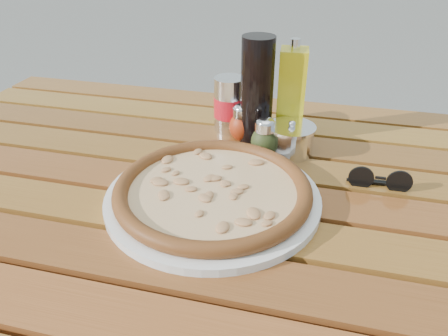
% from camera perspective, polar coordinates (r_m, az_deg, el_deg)
% --- Properties ---
extents(table, '(1.40, 0.90, 0.75)m').
position_cam_1_polar(table, '(0.82, -0.35, -7.12)').
color(table, '#3B1E0D').
rests_on(table, ground).
extents(plate, '(0.43, 0.43, 0.01)m').
position_cam_1_polar(plate, '(0.73, -1.46, -3.86)').
color(plate, silver).
rests_on(plate, table).
extents(pizza, '(0.35, 0.35, 0.03)m').
position_cam_1_polar(pizza, '(0.73, -1.48, -2.84)').
color(pizza, beige).
rests_on(pizza, plate).
extents(pepper_shaker, '(0.06, 0.06, 0.08)m').
position_cam_1_polar(pepper_shaker, '(0.92, 2.36, 5.89)').
color(pepper_shaker, '#AD3413').
rests_on(pepper_shaker, table).
extents(oregano_shaker, '(0.07, 0.07, 0.08)m').
position_cam_1_polar(oregano_shaker, '(0.86, 5.33, 3.94)').
color(oregano_shaker, '#323E18').
rests_on(oregano_shaker, table).
extents(dark_bottle, '(0.08, 0.08, 0.22)m').
position_cam_1_polar(dark_bottle, '(0.89, 4.31, 9.94)').
color(dark_bottle, black).
rests_on(dark_bottle, table).
extents(soda_can, '(0.08, 0.08, 0.12)m').
position_cam_1_polar(soda_can, '(0.96, 0.69, 8.24)').
color(soda_can, silver).
rests_on(soda_can, table).
extents(olive_oil_cruet, '(0.06, 0.06, 0.21)m').
position_cam_1_polar(olive_oil_cruet, '(0.92, 8.78, 9.52)').
color(olive_oil_cruet, gold).
rests_on(olive_oil_cruet, table).
extents(parmesan_tin, '(0.12, 0.12, 0.07)m').
position_cam_1_polar(parmesan_tin, '(0.88, 8.71, 3.76)').
color(parmesan_tin, silver).
rests_on(parmesan_tin, table).
extents(sunglasses, '(0.11, 0.02, 0.04)m').
position_cam_1_polar(sunglasses, '(0.81, 19.67, -1.51)').
color(sunglasses, black).
rests_on(sunglasses, table).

